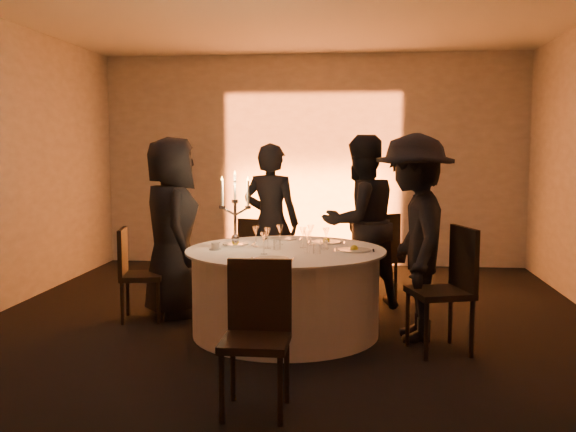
# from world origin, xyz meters

# --- Properties ---
(floor) EXTENTS (7.00, 7.00, 0.00)m
(floor) POSITION_xyz_m (0.00, 0.00, 0.00)
(floor) COLOR black
(floor) RESTS_ON ground
(wall_back) EXTENTS (7.00, 0.00, 7.00)m
(wall_back) POSITION_xyz_m (0.00, 3.50, 1.50)
(wall_back) COLOR #A39E98
(wall_back) RESTS_ON floor
(wall_front) EXTENTS (7.00, 0.00, 7.00)m
(wall_front) POSITION_xyz_m (0.00, -3.50, 1.50)
(wall_front) COLOR #A39E98
(wall_front) RESTS_ON floor
(uplighter_fixture) EXTENTS (0.25, 0.12, 0.10)m
(uplighter_fixture) POSITION_xyz_m (0.00, 3.20, 0.05)
(uplighter_fixture) COLOR black
(uplighter_fixture) RESTS_ON floor
(banquet_table) EXTENTS (1.80, 1.80, 0.77)m
(banquet_table) POSITION_xyz_m (0.00, 0.00, 0.38)
(banquet_table) COLOR black
(banquet_table) RESTS_ON floor
(chair_left) EXTENTS (0.47, 0.47, 0.90)m
(chair_left) POSITION_xyz_m (-1.52, 0.28, 0.51)
(chair_left) COLOR black
(chair_left) RESTS_ON floor
(chair_back_left) EXTENTS (0.49, 0.49, 0.90)m
(chair_back_left) POSITION_xyz_m (-0.45, 1.33, 0.51)
(chair_back_left) COLOR black
(chair_back_left) RESTS_ON floor
(chair_back_right) EXTENTS (0.59, 0.59, 0.98)m
(chair_back_right) POSITION_xyz_m (0.85, 1.24, 0.55)
(chair_back_right) COLOR black
(chair_back_right) RESTS_ON floor
(chair_right) EXTENTS (0.57, 0.57, 1.04)m
(chair_right) POSITION_xyz_m (1.40, -0.39, 0.59)
(chair_right) COLOR black
(chair_right) RESTS_ON floor
(chair_front) EXTENTS (0.42, 0.42, 0.96)m
(chair_front) POSITION_xyz_m (0.00, -1.71, 0.54)
(chair_front) COLOR black
(chair_front) RESTS_ON floor
(guest_left) EXTENTS (0.87, 1.03, 1.79)m
(guest_left) POSITION_xyz_m (-1.20, 0.51, 0.89)
(guest_left) COLOR black
(guest_left) RESTS_ON floor
(guest_back_left) EXTENTS (0.71, 0.55, 1.73)m
(guest_back_left) POSITION_xyz_m (-0.30, 1.23, 0.86)
(guest_back_left) COLOR black
(guest_back_left) RESTS_ON floor
(guest_back_right) EXTENTS (1.12, 1.07, 1.81)m
(guest_back_right) POSITION_xyz_m (0.67, 0.96, 0.91)
(guest_back_right) COLOR black
(guest_back_right) RESTS_ON floor
(guest_right) EXTENTS (0.72, 1.19, 1.80)m
(guest_right) POSITION_xyz_m (1.13, -0.05, 0.90)
(guest_right) COLOR black
(guest_right) RESTS_ON floor
(plate_left) EXTENTS (0.36, 0.25, 0.08)m
(plate_left) POSITION_xyz_m (-0.50, 0.23, 0.79)
(plate_left) COLOR white
(plate_left) RESTS_ON banquet_table
(plate_back_left) EXTENTS (0.35, 0.27, 0.01)m
(plate_back_left) POSITION_xyz_m (-0.09, 0.61, 0.78)
(plate_back_left) COLOR white
(plate_back_left) RESTS_ON banquet_table
(plate_back_right) EXTENTS (0.35, 0.28, 0.08)m
(plate_back_right) POSITION_xyz_m (0.35, 0.43, 0.79)
(plate_back_right) COLOR white
(plate_back_right) RESTS_ON banquet_table
(plate_right) EXTENTS (0.36, 0.29, 0.08)m
(plate_right) POSITION_xyz_m (0.61, -0.03, 0.79)
(plate_right) COLOR white
(plate_right) RESTS_ON banquet_table
(plate_front) EXTENTS (0.35, 0.29, 0.01)m
(plate_front) POSITION_xyz_m (-0.05, -0.58, 0.78)
(plate_front) COLOR white
(plate_front) RESTS_ON banquet_table
(coffee_cup) EXTENTS (0.11, 0.11, 0.07)m
(coffee_cup) POSITION_xyz_m (-0.63, -0.09, 0.80)
(coffee_cup) COLOR white
(coffee_cup) RESTS_ON banquet_table
(candelabra) EXTENTS (0.30, 0.14, 0.71)m
(candelabra) POSITION_xyz_m (-0.48, 0.11, 1.02)
(candelabra) COLOR silver
(candelabra) RESTS_ON banquet_table
(wine_glass_a) EXTENTS (0.07, 0.07, 0.19)m
(wine_glass_a) POSITION_xyz_m (0.21, -0.16, 0.91)
(wine_glass_a) COLOR silver
(wine_glass_a) RESTS_ON banquet_table
(wine_glass_b) EXTENTS (0.07, 0.07, 0.19)m
(wine_glass_b) POSITION_xyz_m (0.15, 0.11, 0.91)
(wine_glass_b) COLOR silver
(wine_glass_b) RESTS_ON banquet_table
(wine_glass_c) EXTENTS (0.07, 0.07, 0.19)m
(wine_glass_c) POSITION_xyz_m (-0.15, -0.30, 0.91)
(wine_glass_c) COLOR silver
(wine_glass_c) RESTS_ON banquet_table
(wine_glass_d) EXTENTS (0.07, 0.07, 0.19)m
(wine_glass_d) POSITION_xyz_m (-0.17, 0.02, 0.91)
(wine_glass_d) COLOR silver
(wine_glass_d) RESTS_ON banquet_table
(wine_glass_e) EXTENTS (0.07, 0.07, 0.19)m
(wine_glass_e) POSITION_xyz_m (-0.08, 0.26, 0.91)
(wine_glass_e) COLOR silver
(wine_glass_e) RESTS_ON banquet_table
(wine_glass_f) EXTENTS (0.07, 0.07, 0.19)m
(wine_glass_f) POSITION_xyz_m (0.36, 0.08, 0.91)
(wine_glass_f) COLOR silver
(wine_glass_f) RESTS_ON banquet_table
(wine_glass_g) EXTENTS (0.07, 0.07, 0.19)m
(wine_glass_g) POSITION_xyz_m (-0.29, 0.12, 0.91)
(wine_glass_g) COLOR silver
(wine_glass_g) RESTS_ON banquet_table
(wine_glass_h) EXTENTS (0.07, 0.07, 0.19)m
(wine_glass_h) POSITION_xyz_m (0.21, 0.28, 0.91)
(wine_glass_h) COLOR silver
(wine_glass_h) RESTS_ON banquet_table
(tumbler_a) EXTENTS (0.07, 0.07, 0.09)m
(tumbler_a) POSITION_xyz_m (0.35, -0.01, 0.82)
(tumbler_a) COLOR silver
(tumbler_a) RESTS_ON banquet_table
(tumbler_b) EXTENTS (0.07, 0.07, 0.09)m
(tumbler_b) POSITION_xyz_m (-0.07, -0.04, 0.82)
(tumbler_b) COLOR silver
(tumbler_b) RESTS_ON banquet_table
(tumbler_c) EXTENTS (0.07, 0.07, 0.09)m
(tumbler_c) POSITION_xyz_m (0.29, -0.24, 0.82)
(tumbler_c) COLOR silver
(tumbler_c) RESTS_ON banquet_table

